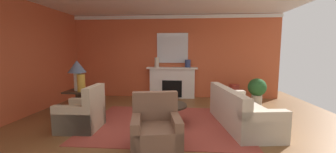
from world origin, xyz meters
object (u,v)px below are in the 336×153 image
(coffee_table, at_px, (165,109))
(vase_on_side_table, at_px, (81,83))
(sofa, at_px, (240,113))
(vase_mantel_left, at_px, (157,62))
(armchair_facing_fireplace, at_px, (156,132))
(fireplace, at_px, (172,83))
(armchair_near_window, at_px, (82,115))
(mantel_mirror, at_px, (172,48))
(vase_tall_corner, at_px, (234,93))
(vase_mantel_right, at_px, (188,64))
(side_table, at_px, (79,102))
(potted_plant, at_px, (257,89))
(table_lamp, at_px, (77,70))

(coffee_table, relative_size, vase_on_side_table, 2.37)
(sofa, bearing_deg, vase_mantel_left, 129.94)
(armchair_facing_fireplace, bearing_deg, fireplace, 89.67)
(armchair_near_window, bearing_deg, vase_mantel_left, 69.72)
(mantel_mirror, relative_size, armchair_near_window, 1.17)
(vase_on_side_table, bearing_deg, vase_mantel_left, 59.62)
(armchair_near_window, height_order, vase_tall_corner, armchair_near_window)
(vase_on_side_table, relative_size, vase_tall_corner, 0.75)
(armchair_facing_fireplace, distance_m, vase_mantel_right, 4.14)
(mantel_mirror, xyz_separation_m, side_table, (-2.20, -2.61, -1.39))
(fireplace, distance_m, armchair_near_window, 3.67)
(mantel_mirror, bearing_deg, vase_on_side_table, -126.92)
(fireplace, bearing_deg, potted_plant, -15.09)
(side_table, bearing_deg, mantel_mirror, 49.85)
(coffee_table, bearing_deg, vase_mantel_right, 78.52)
(vase_mantel_left, bearing_deg, mantel_mirror, 17.18)
(side_table, height_order, table_lamp, table_lamp)
(sofa, relative_size, vase_tall_corner, 3.91)
(vase_mantel_right, xyz_separation_m, vase_tall_corner, (1.58, -0.25, -0.97))
(vase_tall_corner, bearing_deg, fireplace, 171.99)
(mantel_mirror, height_order, armchair_near_window, mantel_mirror)
(table_lamp, xyz_separation_m, potted_plant, (4.92, 1.75, -0.73))
(armchair_near_window, bearing_deg, potted_plant, 29.30)
(side_table, bearing_deg, vase_mantel_left, 55.91)
(sofa, height_order, armchair_facing_fireplace, armchair_facing_fireplace)
(side_table, bearing_deg, sofa, -3.60)
(coffee_table, height_order, vase_tall_corner, vase_tall_corner)
(armchair_facing_fireplace, xyz_separation_m, vase_mantel_right, (0.57, 3.99, 0.94))
(fireplace, bearing_deg, armchair_near_window, -118.10)
(armchair_facing_fireplace, xyz_separation_m, coffee_table, (0.03, 1.31, 0.03))
(armchair_near_window, height_order, vase_mantel_left, vase_mantel_left)
(fireplace, relative_size, armchair_near_window, 1.89)
(vase_tall_corner, bearing_deg, vase_mantel_right, 170.98)
(mantel_mirror, relative_size, vase_tall_corner, 1.97)
(mantel_mirror, relative_size, vase_on_side_table, 2.64)
(mantel_mirror, relative_size, side_table, 1.59)
(armchair_facing_fireplace, distance_m, table_lamp, 2.83)
(vase_mantel_right, bearing_deg, armchair_near_window, -125.56)
(vase_on_side_table, bearing_deg, side_table, 141.34)
(fireplace, distance_m, armchair_facing_fireplace, 4.04)
(sofa, relative_size, potted_plant, 2.65)
(sofa, height_order, armchair_near_window, armchair_near_window)
(sofa, bearing_deg, vase_on_side_table, 178.09)
(armchair_near_window, relative_size, vase_tall_corner, 1.68)
(sofa, distance_m, vase_on_side_table, 3.79)
(fireplace, relative_size, sofa, 0.82)
(armchair_near_window, xyz_separation_m, vase_mantel_right, (2.28, 3.18, 0.94))
(potted_plant, bearing_deg, table_lamp, -160.43)
(vase_mantel_right, distance_m, vase_tall_corner, 1.87)
(armchair_near_window, relative_size, table_lamp, 1.27)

